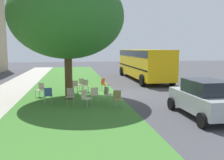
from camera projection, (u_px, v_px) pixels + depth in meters
The scene contains 17 objects.
ground at pixel (121, 94), 15.74m from camera, with size 80.00×80.00×0.00m, color #424247.
grass_verge at pixel (72, 95), 15.21m from camera, with size 48.00×6.00×0.01m, color #3D752D.
street_tree at pixel (67, 17), 13.46m from camera, with size 6.49×6.49×7.17m.
chair_0 at pixel (104, 83), 16.93m from camera, with size 0.59×0.59×0.88m.
chair_1 at pixel (108, 93), 13.17m from camera, with size 0.54×0.55×0.88m.
chair_2 at pixel (85, 85), 16.16m from camera, with size 0.48×0.48×0.88m.
chair_3 at pixel (86, 97), 12.11m from camera, with size 0.59×0.59×0.88m.
chair_4 at pixel (75, 86), 15.74m from camera, with size 0.47×0.46×0.88m.
chair_5 at pixel (81, 84), 16.80m from camera, with size 0.57×0.57×0.88m.
chair_6 at pixel (48, 94), 12.85m from camera, with size 0.47×0.46×0.88m.
chair_7 at pixel (40, 89), 14.59m from camera, with size 0.58×0.57×0.88m.
chair_8 at pixel (94, 94), 12.97m from camera, with size 0.48×0.47×0.88m.
chair_9 at pixel (118, 98), 11.94m from camera, with size 0.42×0.42×0.88m.
chair_10 at pixel (70, 95), 12.62m from camera, with size 0.48×0.47×0.88m.
chair_11 at pixel (70, 87), 15.23m from camera, with size 0.56×0.55×0.88m.
parked_car at pixel (204, 98), 10.27m from camera, with size 3.70×1.92×1.65m.
school_bus at pixel (143, 61), 22.74m from camera, with size 10.40×2.80×2.88m.
Camera 1 is at (-15.18, 3.13, 2.96)m, focal length 38.04 mm.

